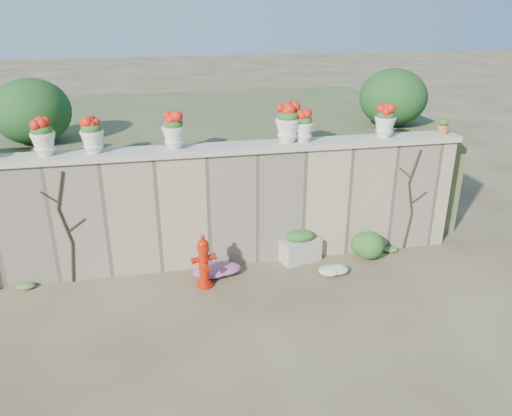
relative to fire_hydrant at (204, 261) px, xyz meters
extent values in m
plane|color=#483B24|center=(0.59, -0.99, -0.46)|extent=(80.00, 80.00, 0.00)
cube|color=tan|center=(0.59, 0.81, 0.54)|extent=(8.00, 0.40, 2.00)
cube|color=#B7B09B|center=(0.59, 0.81, 1.59)|extent=(8.10, 0.52, 0.10)
cube|color=#384C23|center=(0.59, 4.01, 0.54)|extent=(9.00, 6.00, 2.00)
ellipsoid|color=#143814|center=(-2.61, 2.01, 2.09)|extent=(1.30, 1.30, 1.10)
ellipsoid|color=#143814|center=(3.99, 2.01, 2.09)|extent=(1.30, 1.30, 1.10)
cylinder|color=black|center=(-2.07, 0.59, -0.11)|extent=(0.12, 0.04, 0.70)
cylinder|color=black|center=(-2.10, 0.59, 0.54)|extent=(0.17, 0.04, 0.61)
cylinder|color=black|center=(-2.09, 0.59, 1.14)|extent=(0.18, 0.04, 0.61)
cylinder|color=black|center=(-1.93, 0.59, 0.54)|extent=(0.30, 0.02, 0.22)
cylinder|color=black|center=(-2.26, 0.59, 1.04)|extent=(0.25, 0.02, 0.21)
cylinder|color=black|center=(3.83, 0.59, -0.11)|extent=(0.12, 0.04, 0.70)
cylinder|color=black|center=(3.80, 0.59, 0.54)|extent=(0.17, 0.04, 0.61)
cylinder|color=black|center=(3.81, 0.59, 1.14)|extent=(0.18, 0.04, 0.61)
cylinder|color=black|center=(3.97, 0.59, 0.54)|extent=(0.30, 0.02, 0.22)
cylinder|color=black|center=(3.64, 0.59, 1.04)|extent=(0.25, 0.02, 0.21)
cylinder|color=red|center=(0.00, 0.00, -0.44)|extent=(0.26, 0.26, 0.05)
cylinder|color=red|center=(0.00, 0.00, -0.09)|extent=(0.16, 0.16, 0.57)
cylinder|color=red|center=(0.00, 0.00, 0.05)|extent=(0.19, 0.19, 0.04)
cylinder|color=red|center=(0.00, 0.00, 0.24)|extent=(0.19, 0.19, 0.11)
ellipsoid|color=red|center=(0.00, 0.00, 0.33)|extent=(0.17, 0.17, 0.13)
cylinder|color=red|center=(0.00, 0.00, 0.41)|extent=(0.06, 0.06, 0.09)
cylinder|color=red|center=(-0.13, -0.03, 0.05)|extent=(0.15, 0.12, 0.09)
cylinder|color=red|center=(0.12, 0.03, 0.05)|extent=(0.15, 0.12, 0.09)
cylinder|color=red|center=(0.02, -0.10, -0.04)|extent=(0.10, 0.11, 0.08)
cube|color=#B7B09B|center=(1.75, 0.56, -0.26)|extent=(0.77, 0.57, 0.40)
ellipsoid|color=#1E5119|center=(1.75, 0.56, 0.01)|extent=(0.59, 0.45, 0.21)
ellipsoid|color=#1E5119|center=(2.91, 0.31, -0.14)|extent=(0.67, 0.61, 0.64)
ellipsoid|color=#C427B2|center=(0.27, 0.35, -0.34)|extent=(0.87, 0.58, 0.23)
ellipsoid|color=white|center=(2.18, -0.11, -0.36)|extent=(0.52, 0.42, 0.19)
ellipsoid|color=#1E5119|center=(-2.25, 0.81, 2.04)|extent=(0.31, 0.31, 0.19)
ellipsoid|color=red|center=(-2.25, 0.81, 2.11)|extent=(0.28, 0.28, 0.20)
ellipsoid|color=#1E5119|center=(-1.54, 0.81, 2.03)|extent=(0.31, 0.31, 0.18)
ellipsoid|color=red|center=(-1.54, 0.81, 2.10)|extent=(0.27, 0.27, 0.19)
ellipsoid|color=#1E5119|center=(-0.31, 0.81, 2.04)|extent=(0.32, 0.32, 0.19)
ellipsoid|color=red|center=(-0.31, 0.81, 2.12)|extent=(0.28, 0.28, 0.20)
ellipsoid|color=#1E5119|center=(1.55, 0.81, 2.08)|extent=(0.35, 0.35, 0.21)
ellipsoid|color=red|center=(1.55, 0.81, 2.17)|extent=(0.31, 0.31, 0.22)
ellipsoid|color=#1E5119|center=(1.82, 0.81, 2.00)|extent=(0.28, 0.28, 0.17)
ellipsoid|color=red|center=(1.82, 0.81, 2.07)|extent=(0.25, 0.25, 0.18)
ellipsoid|color=#1E5119|center=(3.28, 0.81, 2.03)|extent=(0.31, 0.31, 0.19)
ellipsoid|color=red|center=(3.28, 0.81, 2.11)|extent=(0.27, 0.27, 0.19)
ellipsoid|color=#1E5119|center=(4.39, 0.81, 1.84)|extent=(0.18, 0.18, 0.13)
camera|label=1|loc=(-0.62, -7.00, 3.77)|focal=35.00mm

